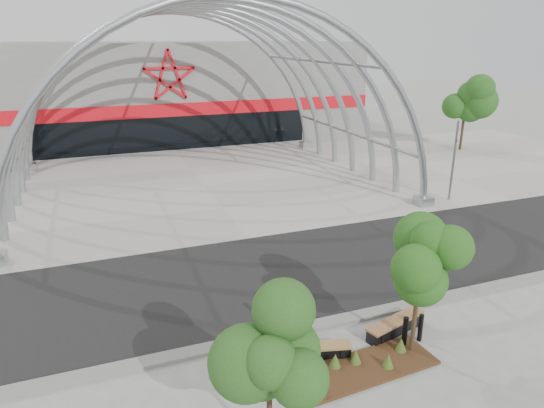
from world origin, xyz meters
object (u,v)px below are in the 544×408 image
street_tree_0 (269,353)px  bench_1 (395,327)px  signal_pole (454,160)px  street_tree_1 (420,266)px  bench_0 (314,352)px  bollard_2 (279,315)px

street_tree_0 → bench_1: bearing=29.8°
bench_1 → signal_pole: bearing=44.0°
signal_pole → street_tree_1: signal_pole is taller
signal_pole → street_tree_0: bearing=-140.2°
bench_0 → street_tree_0: bearing=-130.9°
bench_0 → bench_1: bench_1 is taller
signal_pole → street_tree_0: 19.61m
signal_pole → bench_0: (-12.76, -9.90, -2.05)m
street_tree_1 → bench_0: 3.72m
street_tree_0 → bench_0: bearing=49.1°
signal_pole → street_tree_0: size_ratio=1.20×
signal_pole → street_tree_0: signal_pole is taller
street_tree_1 → bench_0: bearing=165.2°
street_tree_0 → bench_0: 4.24m
street_tree_1 → bollard_2: street_tree_1 is taller
street_tree_1 → bench_1: (0.11, 0.97, -2.47)m
street_tree_0 → street_tree_1: bearing=21.4°
signal_pole → bench_1: signal_pole is taller
signal_pole → bollard_2: 15.68m
signal_pole → bollard_2: size_ratio=4.10×
bench_0 → bollard_2: bollard_2 is taller
street_tree_0 → signal_pole: bearing=39.8°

